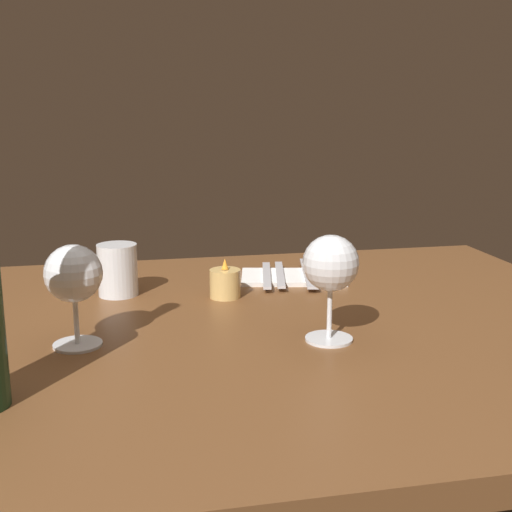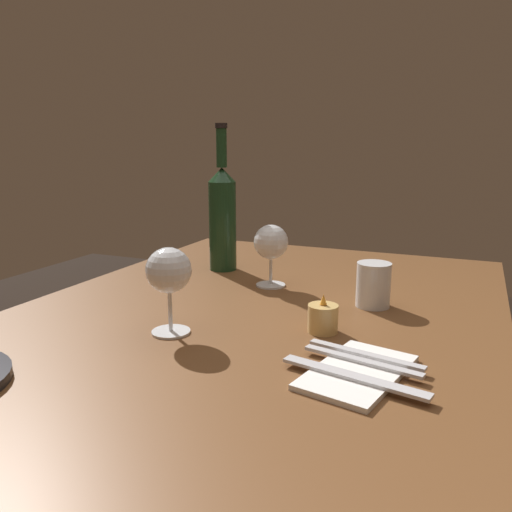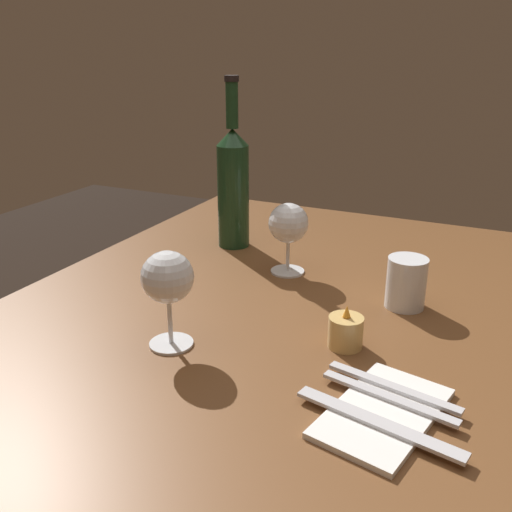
% 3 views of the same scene
% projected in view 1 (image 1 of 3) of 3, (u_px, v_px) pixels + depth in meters
% --- Properties ---
extents(dining_table, '(1.30, 0.90, 0.74)m').
position_uv_depth(dining_table, '(214.00, 384.00, 1.01)').
color(dining_table, brown).
rests_on(dining_table, ground).
extents(wine_glass_left, '(0.08, 0.08, 0.14)m').
position_uv_depth(wine_glass_left, '(73.00, 276.00, 0.89)').
color(wine_glass_left, white).
rests_on(wine_glass_left, dining_table).
extents(wine_glass_right, '(0.08, 0.08, 0.15)m').
position_uv_depth(wine_glass_right, '(331.00, 266.00, 0.91)').
color(wine_glass_right, white).
rests_on(wine_glass_right, dining_table).
extents(water_tumbler, '(0.07, 0.07, 0.09)m').
position_uv_depth(water_tumbler, '(118.00, 272.00, 1.15)').
color(water_tumbler, white).
rests_on(water_tumbler, dining_table).
extents(votive_candle, '(0.05, 0.05, 0.07)m').
position_uv_depth(votive_candle, '(225.00, 284.00, 1.14)').
color(votive_candle, '#DBB266').
rests_on(votive_candle, dining_table).
extents(folded_napkin, '(0.21, 0.15, 0.01)m').
position_uv_depth(folded_napkin, '(293.00, 277.00, 1.26)').
color(folded_napkin, white).
rests_on(folded_napkin, dining_table).
extents(fork_inner, '(0.05, 0.18, 0.00)m').
position_uv_depth(fork_inner, '(280.00, 274.00, 1.25)').
color(fork_inner, silver).
rests_on(fork_inner, folded_napkin).
extents(fork_outer, '(0.05, 0.18, 0.00)m').
position_uv_depth(fork_outer, '(267.00, 275.00, 1.24)').
color(fork_outer, silver).
rests_on(fork_outer, folded_napkin).
extents(table_knife, '(0.06, 0.21, 0.00)m').
position_uv_depth(table_knife, '(309.00, 273.00, 1.26)').
color(table_knife, silver).
rests_on(table_knife, folded_napkin).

